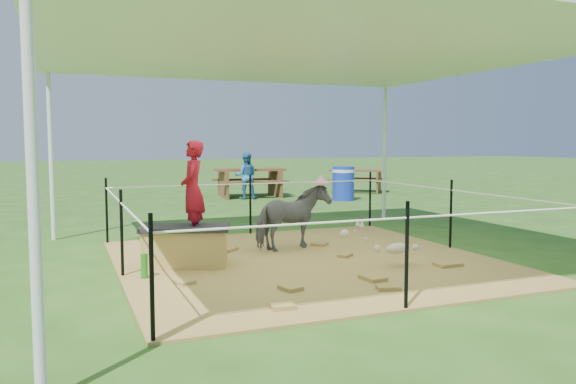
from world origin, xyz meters
name	(u,v)px	position (x,y,z in m)	size (l,w,h in m)	color
ground	(306,262)	(0.00, 0.00, 0.00)	(90.00, 90.00, 0.00)	#2D5919
hay_patch	(306,261)	(0.00, 0.00, 0.01)	(4.60, 4.60, 0.03)	brown
canopy_tent	(306,47)	(0.00, 0.00, 2.69)	(6.30, 6.30, 2.90)	silver
rope_fence	(306,212)	(0.00, 0.00, 0.64)	(4.54, 4.54, 1.00)	black
straw_bale	(185,248)	(-1.49, 0.23, 0.25)	(0.98, 0.49, 0.44)	#A27E3B
dark_cloth	(185,228)	(-1.49, 0.23, 0.49)	(1.05, 0.55, 0.05)	black
woman	(193,181)	(-1.39, 0.23, 1.06)	(0.43, 0.28, 1.18)	#A20F20
green_bottle	(144,266)	(-2.04, -0.22, 0.17)	(0.08, 0.08, 0.27)	#1D7A1B
pony	(292,217)	(0.10, 0.70, 0.48)	(0.49, 1.07, 0.91)	#4E4F54
pink_hat	(292,180)	(0.10, 0.70, 1.00)	(0.28, 0.28, 0.13)	pink
foal	(397,246)	(0.87, -0.77, 0.28)	(0.90, 0.50, 0.50)	beige
trash_barrel	(343,183)	(4.04, 6.70, 0.45)	(0.58, 0.58, 0.90)	#1732B1
picnic_table_near	(250,183)	(2.05, 8.57, 0.40)	(1.92, 1.39, 0.80)	#52371C
picnic_table_far	(357,181)	(5.60, 8.76, 0.35)	(1.68, 1.21, 0.70)	brown
distant_person	(246,176)	(1.76, 8.00, 0.63)	(0.61, 0.48, 1.26)	#2E6FAF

